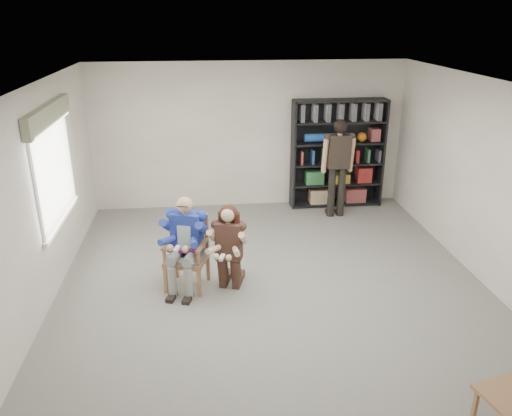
{
  "coord_description": "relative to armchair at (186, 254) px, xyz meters",
  "views": [
    {
      "loc": [
        -0.93,
        -5.89,
        3.63
      ],
      "look_at": [
        -0.2,
        0.6,
        1.05
      ],
      "focal_mm": 35.0,
      "sensor_mm": 36.0,
      "label": 1
    }
  ],
  "objects": [
    {
      "name": "armchair",
      "position": [
        0.0,
        0.0,
        0.0
      ],
      "size": [
        0.74,
        0.73,
        1.03
      ],
      "primitive_type": null,
      "rotation": [
        0.0,
        0.0,
        -0.29
      ],
      "color": "#905C3E",
      "rests_on": "floor"
    },
    {
      "name": "floor",
      "position": [
        1.2,
        -0.35,
        -0.52
      ],
      "size": [
        6.0,
        7.0,
        0.01
      ],
      "primitive_type": "cube",
      "color": "slate",
      "rests_on": "ground"
    },
    {
      "name": "side_table",
      "position": [
        3.01,
        -2.94,
        -0.33
      ],
      "size": [
        0.64,
        0.64,
        0.37
      ],
      "primitive_type": null,
      "rotation": [
        0.0,
        0.0,
        0.23
      ],
      "color": "#905C3E",
      "rests_on": "floor"
    },
    {
      "name": "room_shell",
      "position": [
        1.2,
        -0.35,
        0.88
      ],
      "size": [
        6.0,
        7.0,
        2.8
      ],
      "primitive_type": null,
      "color": "beige",
      "rests_on": "ground"
    },
    {
      "name": "kneeling_woman",
      "position": [
        0.58,
        -0.12,
        0.1
      ],
      "size": [
        0.73,
        0.94,
        1.23
      ],
      "primitive_type": null,
      "rotation": [
        0.0,
        0.0,
        -0.29
      ],
      "color": "#3C2A1C",
      "rests_on": "floor"
    },
    {
      "name": "standing_man",
      "position": [
        2.75,
        2.35,
        0.4
      ],
      "size": [
        0.58,
        0.33,
        1.84
      ],
      "primitive_type": null,
      "rotation": [
        0.0,
        0.0,
        0.03
      ],
      "color": "black",
      "rests_on": "floor"
    },
    {
      "name": "bookshelf",
      "position": [
        2.9,
        2.93,
        0.53
      ],
      "size": [
        1.8,
        0.38,
        2.1
      ],
      "primitive_type": null,
      "color": "black",
      "rests_on": "floor"
    },
    {
      "name": "window_left",
      "position": [
        -1.75,
        0.65,
        1.11
      ],
      "size": [
        0.16,
        2.0,
        1.75
      ],
      "primitive_type": null,
      "color": "silver",
      "rests_on": "room_shell"
    },
    {
      "name": "seated_man",
      "position": [
        0.0,
        0.0,
        0.16
      ],
      "size": [
        0.79,
        0.94,
        1.34
      ],
      "primitive_type": null,
      "rotation": [
        0.0,
        0.0,
        -0.29
      ],
      "color": "navy",
      "rests_on": "floor"
    }
  ]
}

